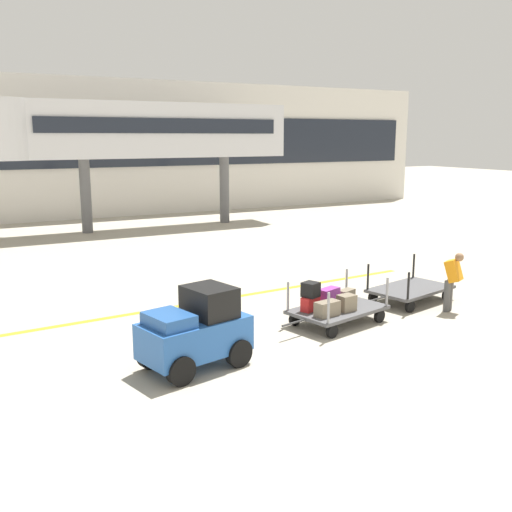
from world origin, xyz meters
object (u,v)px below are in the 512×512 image
(baggage_cart_middle, at_px, (410,289))
(baggage_handler, at_px, (452,279))
(baggage_cart_lead, at_px, (333,305))
(baggage_tug, at_px, (196,331))

(baggage_cart_middle, xyz_separation_m, baggage_handler, (0.29, -1.19, 0.52))
(baggage_cart_lead, xyz_separation_m, baggage_handler, (3.34, -0.54, 0.38))
(baggage_cart_lead, bearing_deg, baggage_tug, -166.87)
(baggage_tug, distance_m, baggage_cart_lead, 4.05)
(baggage_cart_middle, relative_size, baggage_handler, 1.97)
(baggage_cart_lead, distance_m, baggage_cart_middle, 3.12)
(baggage_tug, relative_size, baggage_handler, 1.47)
(baggage_cart_lead, height_order, baggage_cart_middle, same)
(baggage_handler, bearing_deg, baggage_tug, -177.07)
(baggage_tug, relative_size, baggage_cart_middle, 0.74)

